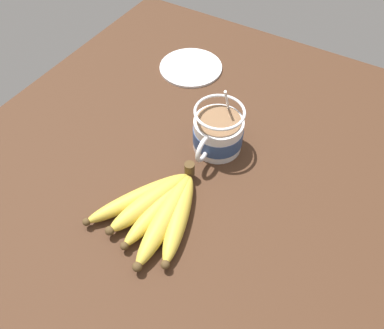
% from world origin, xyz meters
% --- Properties ---
extents(table, '(0.97, 0.97, 0.04)m').
position_xyz_m(table, '(0.00, 0.00, 0.02)').
color(table, '#422819').
rests_on(table, ground).
extents(coffee_mug, '(0.15, 0.10, 0.14)m').
position_xyz_m(coffee_mug, '(-0.03, 0.01, 0.08)').
color(coffee_mug, silver).
rests_on(coffee_mug, table).
extents(banana_bunch, '(0.23, 0.20, 0.04)m').
position_xyz_m(banana_bunch, '(0.17, -0.01, 0.06)').
color(banana_bunch, '#4C381E').
rests_on(banana_bunch, table).
extents(small_plate, '(0.16, 0.16, 0.01)m').
position_xyz_m(small_plate, '(-0.23, -0.18, 0.04)').
color(small_plate, white).
rests_on(small_plate, table).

